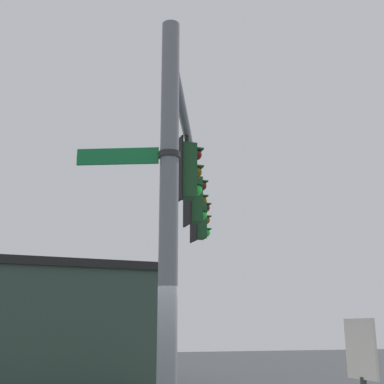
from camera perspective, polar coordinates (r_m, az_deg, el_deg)
signal_pole at (r=6.46m, az=-2.64°, el=-5.39°), size 0.25×0.25×6.14m
mast_arm at (r=11.07m, az=-0.09°, el=4.33°), size 7.60×3.32×0.16m
traffic_light_nearest_pole at (r=9.68m, az=-0.47°, el=2.35°), size 0.54×0.49×1.31m
traffic_light_mid_inner at (r=11.82m, az=0.35°, el=-0.86°), size 0.54×0.49×1.31m
traffic_light_mid_outer at (r=13.98m, az=0.92°, el=-3.07°), size 0.54×0.49×1.31m
street_name_sign at (r=6.79m, az=-5.62°, el=4.01°), size 0.63×1.29×0.22m
storefront_building at (r=20.86m, az=-16.95°, el=-13.78°), size 6.72×9.13×4.39m
historical_marker at (r=7.32m, az=18.46°, el=-18.88°), size 0.60×0.08×2.13m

